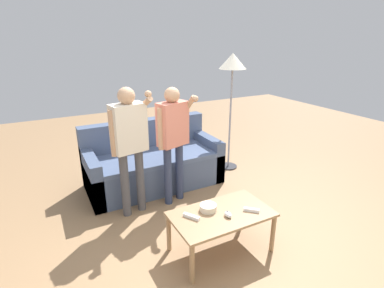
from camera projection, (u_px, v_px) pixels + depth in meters
ground_plane at (217, 237)px, 3.14m from camera, size 12.00×12.00×0.00m
couch at (153, 163)px, 4.20m from camera, size 1.81×0.86×0.87m
coffee_table at (221, 218)px, 2.83m from camera, size 0.95×0.55×0.42m
snack_bowl at (208, 208)px, 2.84m from camera, size 0.16×0.16×0.06m
game_remote_nunchuk at (228, 214)px, 2.75m from camera, size 0.06×0.09×0.05m
floor_lamp at (232, 68)px, 4.29m from camera, size 0.40×0.40×1.76m
player_center at (173, 133)px, 3.53m from camera, size 0.47×0.31×1.45m
player_left at (129, 138)px, 3.27m from camera, size 0.46×0.29×1.49m
game_remote_wand_near at (252, 210)px, 2.83m from camera, size 0.13×0.13×0.03m
game_remote_wand_far at (191, 217)px, 2.73m from camera, size 0.11×0.16×0.03m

